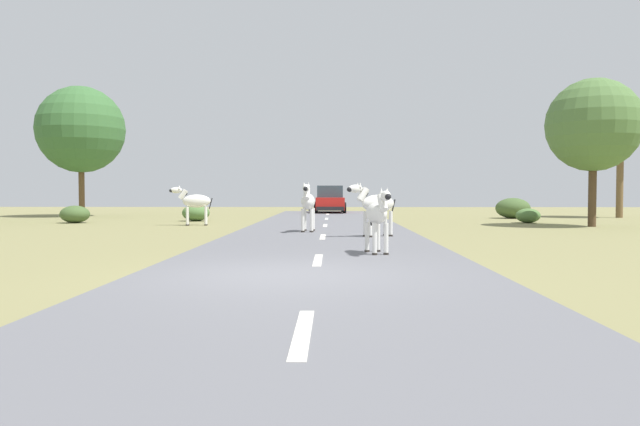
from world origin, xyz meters
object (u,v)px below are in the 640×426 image
(zebra_0, at_px, (377,214))
(tree_2, at_px, (593,125))
(tree_0, at_px, (621,128))
(bush_1, at_px, (196,213))
(bush_0, at_px, (75,214))
(tree_1, at_px, (81,130))
(zebra_1, at_px, (375,204))
(bush_4, at_px, (513,208))
(zebra_3, at_px, (308,202))
(bush_2, at_px, (528,216))
(zebra_2, at_px, (194,202))
(car_0, at_px, (330,200))

(zebra_0, bearing_deg, tree_2, -141.44)
(tree_0, height_order, bush_1, tree_0)
(bush_0, bearing_deg, tree_2, -6.29)
(zebra_0, height_order, tree_1, tree_1)
(zebra_1, bearing_deg, zebra_0, 146.78)
(zebra_0, distance_m, bush_4, 20.37)
(zebra_0, xyz_separation_m, zebra_3, (-1.80, 7.08, 0.14))
(zebra_0, distance_m, bush_2, 15.98)
(tree_0, xyz_separation_m, tree_2, (-5.07, -8.36, -0.75))
(tree_1, xyz_separation_m, bush_1, (7.55, -4.92, -4.47))
(zebra_3, distance_m, bush_0, 12.43)
(tree_2, relative_size, bush_2, 5.43)
(zebra_2, height_order, bush_4, zebra_2)
(car_0, height_order, bush_2, car_0)
(zebra_2, height_order, bush_2, zebra_2)
(zebra_3, distance_m, tree_0, 20.71)
(zebra_0, height_order, zebra_2, zebra_2)
(car_0, height_order, tree_2, tree_2)
(bush_4, bearing_deg, zebra_0, -114.63)
(tree_2, bearing_deg, bush_1, 165.80)
(zebra_1, distance_m, car_0, 21.02)
(zebra_2, height_order, car_0, car_0)
(tree_1, bearing_deg, tree_0, -1.59)
(bush_0, relative_size, bush_4, 0.73)
(tree_0, distance_m, bush_0, 27.89)
(zebra_1, relative_size, bush_2, 1.50)
(zebra_2, relative_size, tree_1, 0.24)
(zebra_0, relative_size, tree_2, 0.26)
(bush_2, bearing_deg, bush_1, 174.96)
(bush_0, relative_size, bush_2, 1.20)
(zebra_0, xyz_separation_m, zebra_2, (-6.68, 11.62, 0.09))
(car_0, bearing_deg, tree_2, 124.36)
(zebra_2, xyz_separation_m, bush_4, (15.17, 6.90, -0.45))
(zebra_2, bearing_deg, bush_2, -90.98)
(zebra_2, distance_m, bush_1, 3.80)
(car_0, xyz_separation_m, bush_4, (9.62, -7.42, -0.31))
(tree_0, xyz_separation_m, tree_1, (-29.45, 0.82, 0.08))
(zebra_2, bearing_deg, bush_4, -75.67)
(tree_1, height_order, tree_2, tree_1)
(zebra_1, bearing_deg, tree_1, 15.50)
(tree_1, distance_m, bush_0, 8.50)
(tree_0, bearing_deg, zebra_1, -134.37)
(zebra_0, distance_m, tree_1, 25.48)
(zebra_1, distance_m, tree_2, 11.31)
(zebra_1, bearing_deg, bush_4, -60.73)
(zebra_3, distance_m, car_0, 18.86)
(zebra_2, bearing_deg, tree_0, -79.90)
(zebra_3, distance_m, bush_4, 15.38)
(zebra_1, xyz_separation_m, zebra_2, (-6.99, 6.66, -0.03))
(zebra_0, height_order, bush_0, zebra_0)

